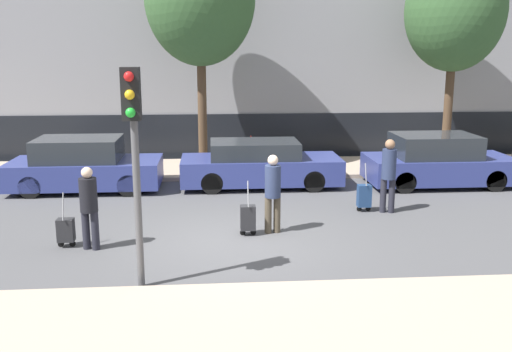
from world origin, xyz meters
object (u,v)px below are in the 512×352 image
(pedestrian_center, at_px, (273,189))
(parked_bicycle, at_px, (256,153))
(trolley_left, at_px, (66,230))
(bare_tree_down_street, at_px, (455,11))
(parked_car_2, at_px, (437,162))
(pedestrian_left, at_px, (89,203))
(trolley_center, at_px, (248,218))
(pedestrian_right, at_px, (389,171))
(trolley_right, at_px, (364,196))
(parked_car_0, at_px, (84,166))
(traffic_light, at_px, (134,134))
(parked_car_1, at_px, (259,165))

(pedestrian_center, bearing_deg, parked_bicycle, 75.41)
(trolley_left, height_order, bare_tree_down_street, bare_tree_down_street)
(parked_car_2, relative_size, trolley_left, 3.69)
(parked_car_2, xyz_separation_m, pedestrian_left, (-8.89, -4.78, 0.25))
(parked_car_2, xyz_separation_m, trolley_center, (-5.75, -4.15, -0.31))
(pedestrian_right, relative_size, parked_bicycle, 1.01)
(pedestrian_center, relative_size, parked_bicycle, 0.96)
(trolley_right, height_order, bare_tree_down_street, bare_tree_down_street)
(parked_car_0, xyz_separation_m, parked_bicycle, (5.05, 2.68, -0.19))
(parked_car_2, relative_size, traffic_light, 1.15)
(trolley_left, distance_m, trolley_center, 3.69)
(trolley_left, xyz_separation_m, parked_bicycle, (4.40, 7.52, 0.14))
(parked_car_2, relative_size, bare_tree_down_street, 0.60)
(parked_car_0, distance_m, pedestrian_center, 6.46)
(pedestrian_right, bearing_deg, parked_car_1, 148.57)
(pedestrian_right, xyz_separation_m, traffic_light, (-5.40, -4.14, 1.55))
(trolley_left, bearing_deg, pedestrian_center, 7.91)
(trolley_left, bearing_deg, traffic_light, -52.16)
(parked_car_2, bearing_deg, pedestrian_right, -130.53)
(trolley_right, distance_m, bare_tree_down_street, 8.08)
(parked_car_0, relative_size, trolley_center, 3.50)
(pedestrian_center, height_order, parked_bicycle, pedestrian_center)
(parked_car_1, height_order, parked_car_2, parked_car_2)
(trolley_center, relative_size, bare_tree_down_street, 0.17)
(bare_tree_down_street, bearing_deg, traffic_light, -133.69)
(trolley_center, xyz_separation_m, bare_tree_down_street, (7.06, 6.75, 4.68))
(pedestrian_center, bearing_deg, parked_car_1, 76.07)
(pedestrian_center, bearing_deg, parked_car_2, 24.72)
(parked_car_2, bearing_deg, bare_tree_down_street, 63.38)
(pedestrian_center, height_order, bare_tree_down_street, bare_tree_down_street)
(pedestrian_center, xyz_separation_m, trolley_center, (-0.54, -0.12, -0.59))
(parked_car_2, height_order, bare_tree_down_street, bare_tree_down_street)
(parked_car_0, bearing_deg, trolley_right, -20.99)
(trolley_left, xyz_separation_m, trolley_right, (6.59, 2.06, 0.04))
(parked_car_1, relative_size, traffic_light, 1.26)
(trolley_left, distance_m, parked_bicycle, 8.71)
(parked_car_1, xyz_separation_m, trolley_left, (-4.27, -4.87, -0.28))
(parked_car_2, bearing_deg, parked_bicycle, 149.84)
(parked_car_2, height_order, pedestrian_center, pedestrian_center)
(parked_car_2, height_order, pedestrian_left, pedestrian_left)
(traffic_light, distance_m, bare_tree_down_street, 13.26)
(parked_car_1, bearing_deg, parked_bicycle, 87.25)
(parked_car_1, xyz_separation_m, traffic_light, (-2.55, -7.08, 1.94))
(parked_car_0, distance_m, pedestrian_right, 8.31)
(pedestrian_left, bearing_deg, bare_tree_down_street, 54.33)
(parked_car_1, xyz_separation_m, trolley_center, (-0.61, -4.41, -0.25))
(trolley_left, distance_m, traffic_light, 3.57)
(parked_car_0, height_order, trolley_left, parked_car_0)
(pedestrian_center, distance_m, trolley_center, 0.80)
(trolley_center, distance_m, pedestrian_right, 3.81)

